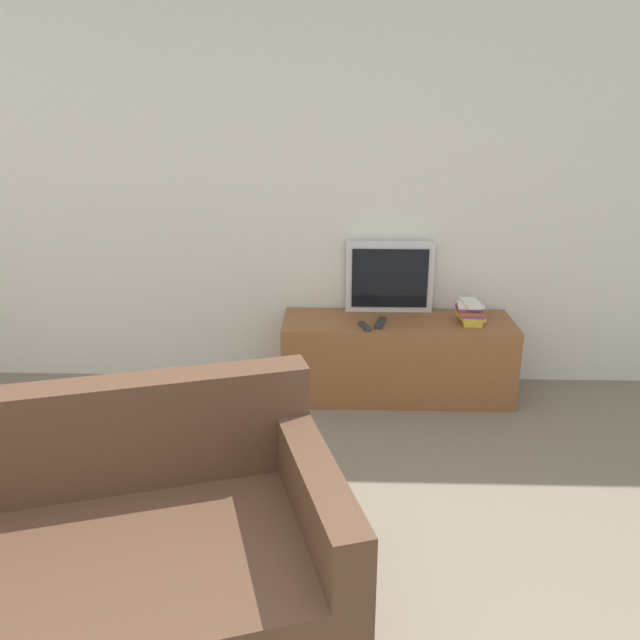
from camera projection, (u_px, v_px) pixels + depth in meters
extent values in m
cube|color=silver|center=(291.00, 198.00, 4.20)|extent=(9.00, 0.06, 2.60)
cube|color=brown|center=(396.00, 358.00, 4.23)|extent=(1.53, 0.50, 0.54)
cube|color=silver|center=(389.00, 277.00, 4.27)|extent=(0.59, 0.08, 0.48)
cube|color=black|center=(390.00, 278.00, 4.22)|extent=(0.51, 0.01, 0.40)
cube|color=#4C3323|center=(29.00, 615.00, 2.17)|extent=(2.38, 1.57, 0.43)
cube|color=#4C3323|center=(29.00, 445.00, 2.39)|extent=(2.14, 0.79, 0.46)
cube|color=#4C3323|center=(314.00, 535.00, 2.38)|extent=(0.42, 0.97, 0.68)
cube|color=gold|center=(471.00, 320.00, 4.10)|extent=(0.13, 0.21, 0.03)
cube|color=gold|center=(470.00, 316.00, 4.09)|extent=(0.17, 0.21, 0.03)
cube|color=#7A3884|center=(472.00, 313.00, 4.09)|extent=(0.16, 0.23, 0.02)
cube|color=#995623|center=(469.00, 311.00, 4.08)|extent=(0.16, 0.19, 0.02)
cube|color=#7A3884|center=(469.00, 308.00, 4.08)|extent=(0.15, 0.15, 0.02)
cube|color=silver|center=(469.00, 305.00, 4.07)|extent=(0.16, 0.15, 0.02)
cube|color=silver|center=(472.00, 303.00, 4.06)|extent=(0.13, 0.23, 0.02)
cube|color=#2D2D2D|center=(380.00, 323.00, 4.06)|extent=(0.09, 0.20, 0.02)
cube|color=#2D2D2D|center=(365.00, 326.00, 3.99)|extent=(0.08, 0.15, 0.02)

